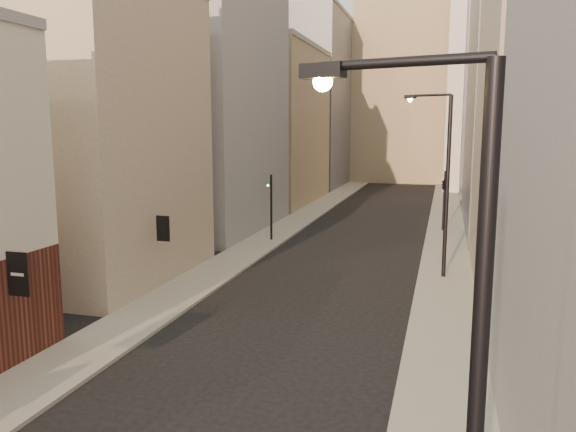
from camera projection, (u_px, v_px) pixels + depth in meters
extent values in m
cube|color=gray|center=(316.00, 209.00, 57.96)|extent=(3.00, 140.00, 0.15)
cube|color=gray|center=(446.00, 214.00, 54.49)|extent=(3.00, 140.00, 0.15)
cube|color=black|center=(18.00, 274.00, 18.63)|extent=(0.80, 0.08, 1.50)
cube|color=black|center=(163.00, 229.00, 28.17)|extent=(0.70, 0.08, 1.30)
cube|color=gray|center=(100.00, 135.00, 30.61)|extent=(8.00, 12.00, 16.00)
cube|color=gray|center=(215.00, 108.00, 45.52)|extent=(8.00, 16.00, 20.00)
cube|color=#9A8665|center=(278.00, 127.00, 62.87)|extent=(8.00, 18.00, 17.00)
cube|color=gray|center=(318.00, 103.00, 81.34)|extent=(8.00, 20.00, 24.00)
cube|color=gray|center=(569.00, 95.00, 27.70)|extent=(8.00, 16.00, 20.00)
cube|color=gray|center=(522.00, 71.00, 46.25)|extent=(8.00, 20.00, 26.00)
cube|color=#9A8665|center=(402.00, 92.00, 89.50)|extent=(14.00, 14.00, 28.00)
cube|color=silver|center=(480.00, 61.00, 72.78)|extent=(8.00, 8.00, 34.00)
cylinder|color=black|center=(403.00, 62.00, 6.43)|extent=(2.01, 0.59, 0.12)
cube|color=black|center=(323.00, 71.00, 6.93)|extent=(0.60, 0.35, 0.18)
sphere|color=#FFAC3F|center=(323.00, 82.00, 6.95)|extent=(0.24, 0.24, 0.24)
cylinder|color=black|center=(447.00, 189.00, 30.77)|extent=(0.23, 0.23, 10.16)
cylinder|color=black|center=(430.00, 95.00, 30.54)|extent=(2.22, 0.68, 0.14)
cube|color=black|center=(410.00, 97.00, 31.10)|extent=(0.66, 0.39, 0.20)
sphere|color=#FFAC3F|center=(410.00, 100.00, 31.12)|extent=(0.27, 0.27, 0.27)
cylinder|color=black|center=(271.00, 208.00, 41.52)|extent=(0.16, 0.16, 5.00)
imported|color=black|center=(271.00, 185.00, 41.26)|extent=(0.39, 0.39, 1.05)
sphere|color=#19E533|center=(268.00, 185.00, 41.33)|extent=(0.16, 0.16, 0.16)
cylinder|color=black|center=(444.00, 201.00, 45.37)|extent=(0.16, 0.16, 5.00)
imported|color=black|center=(445.00, 181.00, 45.10)|extent=(0.78, 0.78, 1.58)
sphere|color=#19E533|center=(448.00, 181.00, 45.04)|extent=(0.16, 0.16, 0.16)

